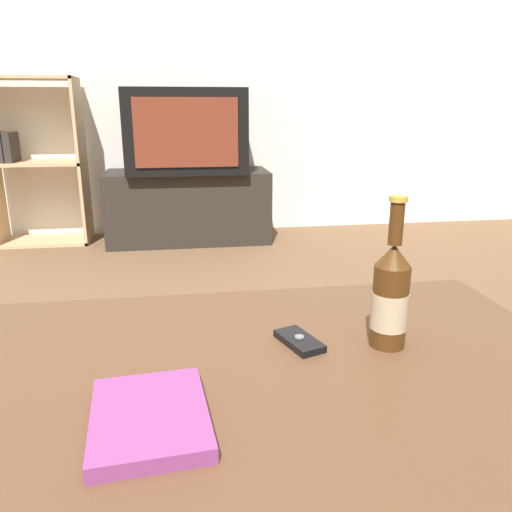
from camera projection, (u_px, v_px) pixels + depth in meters
back_wall at (187, 47)px, 3.44m from camera, size 8.00×0.05×2.60m
coffee_table at (243, 418)px, 0.83m from camera, size 1.27×0.89×0.46m
tv_stand at (189, 206)px, 3.45m from camera, size 1.09×0.46×0.48m
television at (186, 131)px, 3.30m from camera, size 0.77×0.58×0.53m
bookshelf at (31, 160)px, 3.29m from camera, size 0.59×0.30×1.09m
beer_bottle at (390, 296)px, 0.94m from camera, size 0.07×0.07×0.29m
cell_phone at (299, 341)px, 0.96m from camera, size 0.09×0.12×0.02m
table_book at (150, 418)px, 0.72m from camera, size 0.18×0.23×0.02m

